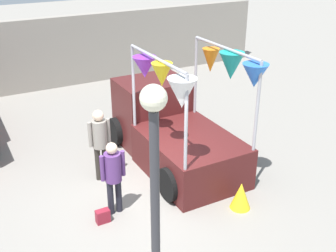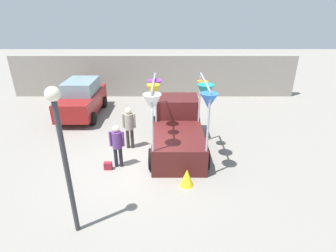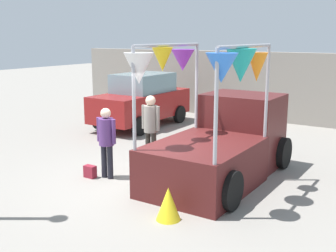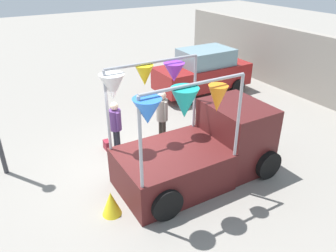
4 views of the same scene
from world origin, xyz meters
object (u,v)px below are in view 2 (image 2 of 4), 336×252
(parked_car, at_px, (81,98))
(folded_kite_bundle_sunflower, at_px, (186,177))
(person_customer, at_px, (116,142))
(street_lamp, at_px, (61,145))
(handbag, at_px, (107,166))
(person_vendor, at_px, (128,124))
(vendor_truck, at_px, (177,126))

(parked_car, relative_size, folded_kite_bundle_sunflower, 6.67)
(person_customer, xyz_separation_m, street_lamp, (-0.56, -3.00, 1.53))
(person_customer, height_order, folded_kite_bundle_sunflower, person_customer)
(handbag, bearing_deg, person_vendor, 69.79)
(vendor_truck, height_order, person_customer, vendor_truck)
(person_vendor, bearing_deg, parked_car, 129.29)
(person_customer, height_order, street_lamp, street_lamp)
(folded_kite_bundle_sunflower, bearing_deg, person_vendor, 130.53)
(person_vendor, bearing_deg, handbag, -110.21)
(street_lamp, bearing_deg, parked_car, 105.19)
(vendor_truck, bearing_deg, person_vendor, -175.39)
(vendor_truck, bearing_deg, parked_car, 144.64)
(folded_kite_bundle_sunflower, bearing_deg, handbag, 161.30)
(street_lamp, bearing_deg, vendor_truck, 59.01)
(person_vendor, height_order, handbag, person_vendor)
(handbag, relative_size, street_lamp, 0.07)
(folded_kite_bundle_sunflower, bearing_deg, parked_car, 129.80)
(person_customer, xyz_separation_m, person_vendor, (0.24, 1.39, 0.09))
(person_vendor, xyz_separation_m, folded_kite_bundle_sunflower, (2.15, -2.52, -0.77))
(person_vendor, bearing_deg, vendor_truck, 4.61)
(handbag, bearing_deg, street_lamp, -94.31)
(vendor_truck, height_order, handbag, vendor_truck)
(parked_car, relative_size, person_customer, 2.47)
(person_customer, bearing_deg, parked_car, 118.59)
(parked_car, distance_m, folded_kite_bundle_sunflower, 8.05)
(vendor_truck, xyz_separation_m, person_customer, (-2.17, -1.55, 0.07))
(person_vendor, distance_m, street_lamp, 4.69)
(person_customer, distance_m, person_vendor, 1.42)
(person_customer, height_order, person_vendor, person_vendor)
(person_customer, bearing_deg, vendor_truck, 35.51)
(folded_kite_bundle_sunflower, bearing_deg, vendor_truck, 94.72)
(person_vendor, bearing_deg, folded_kite_bundle_sunflower, -49.47)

